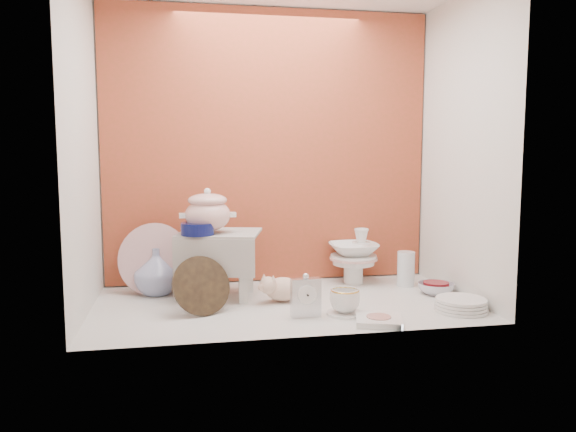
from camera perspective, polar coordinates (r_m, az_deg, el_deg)
The scene contains 17 objects.
ground at distance 2.73m, azimuth -0.34°, elevation -8.86°, with size 1.80×1.80×0.00m, color silver.
niche_shell at distance 2.81m, azimuth -1.02°, elevation 10.74°, with size 1.86×1.03×1.53m.
step_stool at distance 2.83m, azimuth -6.91°, elevation -4.91°, with size 0.39×0.33×0.33m, color silver, non-canonical shape.
soup_tureen at distance 2.75m, azimuth -8.17°, elevation 0.56°, with size 0.26×0.26×0.22m, color white, non-canonical shape.
cobalt_bowl at distance 2.71m, azimuth -9.17°, elevation -1.29°, with size 0.16×0.16×0.06m, color #090E45.
floral_platter at distance 2.94m, azimuth -13.48°, elevation -4.28°, with size 0.37×0.12×0.36m, color silver, non-canonical shape.
blue_white_vase at distance 2.94m, azimuth -13.24°, elevation -5.53°, with size 0.23×0.23×0.23m, color white.
lacquer_tray at distance 2.56m, azimuth -8.80°, elevation -7.01°, with size 0.27×0.12×0.26m, color black, non-canonical shape.
mantel_clock at distance 2.49m, azimuth 1.81°, elevation -8.07°, with size 0.13×0.05×0.19m, color silver.
plush_pig at distance 2.74m, azimuth -0.54°, elevation -7.41°, with size 0.22×0.15×0.13m, color beige.
teacup_saucer at distance 2.56m, azimuth 5.78°, elevation -9.82°, with size 0.16×0.16×0.01m, color white.
gold_rim_teacup at distance 2.54m, azimuth 5.80°, elevation -8.54°, with size 0.13×0.13×0.11m, color white.
lattice_dish at distance 2.45m, azimuth 9.20°, elevation -10.41°, with size 0.19×0.19×0.03m, color white.
dinner_plate_stack at distance 2.71m, azimuth 17.19°, elevation -8.60°, with size 0.24×0.24×0.06m, color white.
crystal_bowl at distance 2.99m, azimuth 14.81°, elevation -7.14°, with size 0.18×0.18×0.06m, color silver.
clear_glass_vase at distance 3.11m, azimuth 11.90°, elevation -5.28°, with size 0.09×0.09×0.19m, color silver.
porcelain_tower at distance 3.12m, azimuth 6.68°, elevation -4.05°, with size 0.27×0.27×0.31m, color white, non-canonical shape.
Camera 1 is at (-0.47, -2.59, 0.73)m, focal length 34.97 mm.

